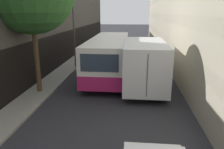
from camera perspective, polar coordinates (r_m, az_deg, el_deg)
ground_plane at (r=14.32m, az=0.45°, el=-3.42°), size 150.00×150.00×0.00m
sidewalk_left at (r=15.32m, az=-16.32°, el=-2.55°), size 1.67×60.00×0.12m
building_left_shopfront at (r=15.48m, az=-24.05°, el=9.52°), size 2.40×60.00×7.44m
building_right_apartment at (r=14.09m, az=23.36°, el=13.67°), size 2.40×60.00×9.05m
bus at (r=16.76m, az=-0.77°, el=4.94°), size 2.63×9.79×2.89m
box_truck at (r=14.68m, az=8.31°, el=3.54°), size 2.49×7.88×3.01m
panel_van at (r=28.56m, az=-1.25°, el=8.55°), size 1.94×4.24×1.87m
street_lamp at (r=19.14m, az=-10.13°, el=15.54°), size 0.36×0.80×6.55m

